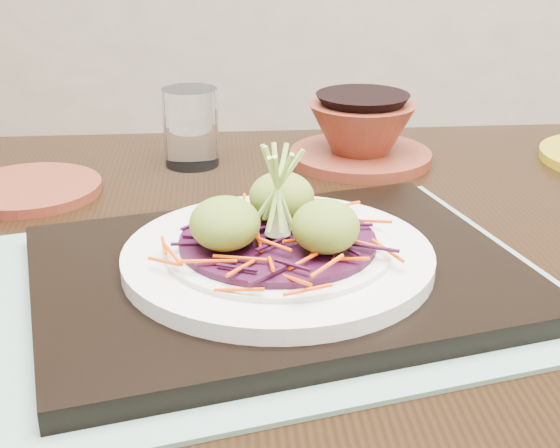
# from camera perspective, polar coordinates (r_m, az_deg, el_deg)

# --- Properties ---
(dining_table) EXTENTS (1.25, 0.94, 0.71)m
(dining_table) POSITION_cam_1_polar(r_m,az_deg,el_deg) (0.72, 1.57, -8.77)
(dining_table) COLOR black
(dining_table) RESTS_ON ground
(placemat) EXTENTS (0.52, 0.47, 0.00)m
(placemat) POSITION_cam_1_polar(r_m,az_deg,el_deg) (0.61, -0.16, -4.54)
(placemat) COLOR gray
(placemat) RESTS_ON dining_table
(serving_tray) EXTENTS (0.45, 0.40, 0.02)m
(serving_tray) POSITION_cam_1_polar(r_m,az_deg,el_deg) (0.61, -0.16, -3.69)
(serving_tray) COLOR black
(serving_tray) RESTS_ON placemat
(white_plate) EXTENTS (0.24, 0.24, 0.02)m
(white_plate) POSITION_cam_1_polar(r_m,az_deg,el_deg) (0.60, -0.16, -2.30)
(white_plate) COLOR silver
(white_plate) RESTS_ON serving_tray
(cabbage_bed) EXTENTS (0.15, 0.15, 0.01)m
(cabbage_bed) POSITION_cam_1_polar(r_m,az_deg,el_deg) (0.60, -0.16, -1.25)
(cabbage_bed) COLOR #380B26
(cabbage_bed) RESTS_ON white_plate
(carrot_julienne) EXTENTS (0.18, 0.18, 0.01)m
(carrot_julienne) POSITION_cam_1_polar(r_m,az_deg,el_deg) (0.59, -0.16, -0.60)
(carrot_julienne) COLOR #E54304
(carrot_julienne) RESTS_ON cabbage_bed
(guacamole_scoops) EXTENTS (0.13, 0.12, 0.04)m
(guacamole_scoops) POSITION_cam_1_polar(r_m,az_deg,el_deg) (0.59, -0.17, 0.63)
(guacamole_scoops) COLOR olive
(guacamole_scoops) RESTS_ON cabbage_bed
(scallion_garnish) EXTENTS (0.06, 0.06, 0.08)m
(scallion_garnish) POSITION_cam_1_polar(r_m,az_deg,el_deg) (0.58, -0.16, 2.33)
(scallion_garnish) COLOR #97C44E
(scallion_garnish) RESTS_ON cabbage_bed
(terracotta_side_plate) EXTENTS (0.19, 0.19, 0.01)m
(terracotta_side_plate) POSITION_cam_1_polar(r_m,az_deg,el_deg) (0.85, -17.84, 2.45)
(terracotta_side_plate) COLOR maroon
(terracotta_side_plate) RESTS_ON dining_table
(water_glass) EXTENTS (0.07, 0.07, 0.09)m
(water_glass) POSITION_cam_1_polar(r_m,az_deg,el_deg) (0.89, -6.54, 7.04)
(water_glass) COLOR white
(water_glass) RESTS_ON dining_table
(terracotta_bowl_set) EXTENTS (0.20, 0.20, 0.07)m
(terracotta_bowl_set) POSITION_cam_1_polar(r_m,az_deg,el_deg) (0.91, 5.96, 6.44)
(terracotta_bowl_set) COLOR maroon
(terracotta_bowl_set) RESTS_ON dining_table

